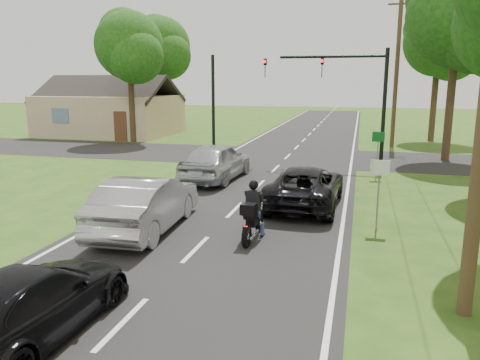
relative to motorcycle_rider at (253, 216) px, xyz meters
name	(u,v)px	position (x,y,z in m)	size (l,w,h in m)	color
ground	(196,250)	(-1.29, -1.16, -0.68)	(140.00, 140.00, 0.00)	#264B15
road	(268,176)	(-1.29, 8.84, -0.67)	(8.00, 100.00, 0.01)	black
cross_road	(288,157)	(-1.29, 14.84, -0.68)	(60.00, 7.00, 0.01)	black
motorcycle_rider	(253,216)	(0.00, 0.00, 0.00)	(0.57, 2.01, 1.73)	black
dark_suv	(305,186)	(1.00, 4.01, 0.05)	(2.37, 5.14, 1.43)	black
silver_sedan	(146,203)	(-3.27, 0.04, 0.16)	(1.74, 5.00, 1.65)	#ACABB0
silver_suv	(216,161)	(-3.40, 7.47, 0.19)	(2.02, 5.03, 1.71)	#ACB0B4
dark_car_behind	(30,302)	(-2.59, -5.95, -0.03)	(1.80, 4.43, 1.28)	black
traffic_signal	(348,86)	(2.05, 12.84, 3.46)	(6.38, 0.44, 6.00)	black
signal_pole_far	(213,103)	(-6.49, 16.84, 2.32)	(0.20, 0.20, 6.00)	black
utility_pole_far	(397,70)	(4.91, 20.84, 4.40)	(1.60, 0.28, 10.00)	brown
sign_white	(379,178)	(3.41, 1.82, 0.92)	(0.55, 0.07, 2.12)	slate
sign_green	(378,143)	(3.61, 9.82, 0.92)	(0.55, 0.07, 2.12)	slate
tree_row_d	(465,22)	(7.81, 15.60, 6.75)	(5.76, 5.58, 10.45)	#332316
tree_row_e	(443,45)	(8.19, 24.62, 6.15)	(5.28, 5.12, 9.61)	#332316
tree_left_near	(131,49)	(-13.02, 18.63, 5.85)	(5.12, 4.96, 9.22)	#332316
tree_left_far	(163,50)	(-14.99, 28.60, 6.45)	(5.76, 5.58, 10.14)	#332316
house	(111,113)	(-17.29, 22.84, 1.09)	(10.20, 8.00, 4.84)	tan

